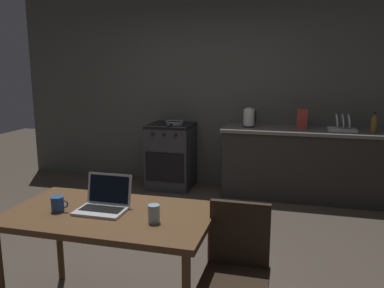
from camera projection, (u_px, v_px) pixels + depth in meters
ground_plane at (155, 254)px, 3.62m from camera, size 12.00×12.00×0.00m
back_wall at (232, 86)px, 5.49m from camera, size 6.40×0.10×2.83m
kitchen_counter at (306, 164)px, 5.09m from camera, size 2.16×0.64×0.91m
stove_oven at (171, 156)px, 5.54m from camera, size 0.60×0.62×0.91m
dining_table at (110, 223)px, 2.61m from camera, size 1.36×0.77×0.76m
chair at (237, 265)px, 2.42m from camera, size 0.40×0.40×0.87m
laptop at (104, 204)px, 2.62m from camera, size 0.32×0.27×0.22m
electric_kettle at (249, 118)px, 5.16m from camera, size 0.17×0.15×0.25m
bottle at (374, 123)px, 4.74m from camera, size 0.07×0.07×0.25m
frying_pan at (174, 123)px, 5.41m from camera, size 0.25×0.42×0.05m
coffee_mug at (58, 204)px, 2.60m from camera, size 0.12×0.08×0.10m
drinking_glass at (154, 214)px, 2.41m from camera, size 0.07×0.07×0.11m
cereal_box at (302, 119)px, 5.01m from camera, size 0.13×0.05×0.25m
dish_rack at (342, 127)px, 4.89m from camera, size 0.34×0.26×0.21m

